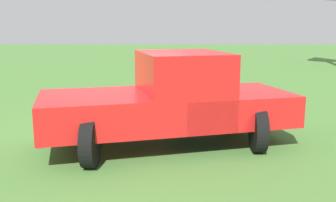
# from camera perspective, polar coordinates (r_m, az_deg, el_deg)

# --- Properties ---
(ground_plane) EXTENTS (80.00, 80.00, 0.00)m
(ground_plane) POSITION_cam_1_polar(r_m,az_deg,el_deg) (8.26, -6.53, -5.19)
(ground_plane) COLOR #477533
(pickup_truck) EXTENTS (3.17, 5.14, 1.84)m
(pickup_truck) POSITION_cam_1_polar(r_m,az_deg,el_deg) (7.34, 0.93, 0.51)
(pickup_truck) COLOR black
(pickup_truck) RESTS_ON ground_plane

